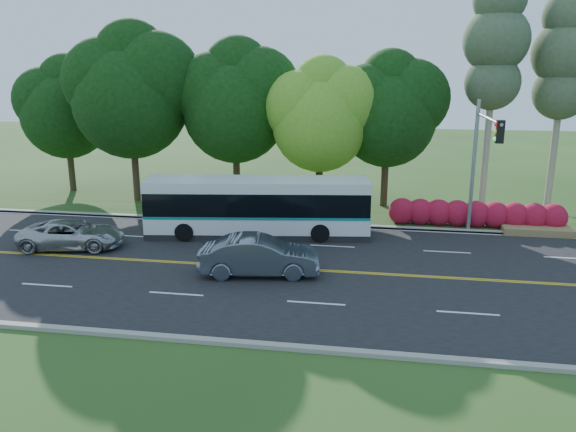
% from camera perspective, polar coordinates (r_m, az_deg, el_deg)
% --- Properties ---
extents(ground, '(120.00, 120.00, 0.00)m').
position_cam_1_polar(ground, '(24.52, 4.97, -5.67)').
color(ground, '#254316').
rests_on(ground, ground).
extents(road, '(60.00, 14.00, 0.02)m').
position_cam_1_polar(road, '(24.52, 4.97, -5.64)').
color(road, black).
rests_on(road, ground).
extents(curb_north, '(60.00, 0.30, 0.15)m').
position_cam_1_polar(curb_north, '(31.28, 6.01, -0.97)').
color(curb_north, gray).
rests_on(curb_north, ground).
extents(curb_south, '(60.00, 0.30, 0.15)m').
position_cam_1_polar(curb_south, '(17.99, 3.13, -13.40)').
color(curb_south, gray).
rests_on(curb_south, ground).
extents(grass_verge, '(60.00, 4.00, 0.10)m').
position_cam_1_polar(grass_verge, '(33.07, 6.20, -0.14)').
color(grass_verge, '#254316').
rests_on(grass_verge, ground).
extents(lane_markings, '(57.60, 13.82, 0.00)m').
position_cam_1_polar(lane_markings, '(24.52, 4.75, -5.61)').
color(lane_markings, gold).
rests_on(lane_markings, road).
extents(tree_row, '(44.70, 9.10, 13.84)m').
position_cam_1_polar(tree_row, '(35.73, -1.65, 11.92)').
color(tree_row, '#302415').
rests_on(tree_row, ground).
extents(bougainvillea_hedge, '(9.50, 2.25, 1.50)m').
position_cam_1_polar(bougainvillea_hedge, '(32.52, 18.88, 0.08)').
color(bougainvillea_hedge, maroon).
rests_on(bougainvillea_hedge, ground).
extents(traffic_signal, '(0.42, 6.10, 7.00)m').
position_cam_1_polar(traffic_signal, '(28.99, 19.04, 6.33)').
color(traffic_signal, gray).
rests_on(traffic_signal, ground).
extents(transit_bus, '(11.69, 4.03, 3.00)m').
position_cam_1_polar(transit_bus, '(29.18, -3.11, 0.83)').
color(transit_bus, silver).
rests_on(transit_bus, road).
extents(sedan, '(5.27, 2.53, 1.67)m').
position_cam_1_polar(sedan, '(23.84, -2.95, -4.06)').
color(sedan, slate).
rests_on(sedan, road).
extents(suv, '(5.24, 3.12, 1.36)m').
position_cam_1_polar(suv, '(29.29, -21.12, -1.75)').
color(suv, '#ACAFB0').
rests_on(suv, road).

